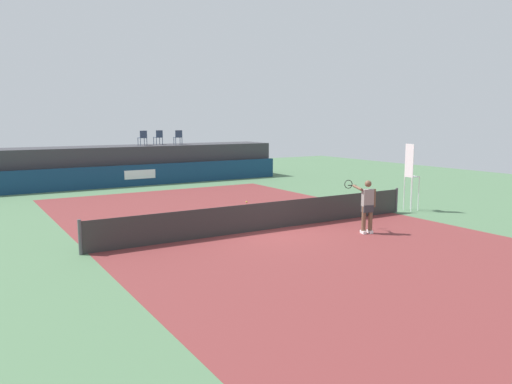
# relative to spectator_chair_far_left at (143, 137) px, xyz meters

# --- Properties ---
(ground_plane) EXTENTS (48.00, 48.00, 0.00)m
(ground_plane) POSITION_rel_spectator_chair_far_left_xyz_m (-0.79, -12.14, -2.69)
(ground_plane) COLOR #4C704C
(court_inner) EXTENTS (12.00, 22.00, 0.00)m
(court_inner) POSITION_rel_spectator_chair_far_left_xyz_m (-0.79, -15.14, -2.69)
(court_inner) COLOR maroon
(court_inner) RESTS_ON ground
(sponsor_wall) EXTENTS (18.00, 0.22, 1.20)m
(sponsor_wall) POSITION_rel_spectator_chair_far_left_xyz_m (-0.79, -1.64, -2.09)
(sponsor_wall) COLOR navy
(sponsor_wall) RESTS_ON ground
(spectator_platform) EXTENTS (18.00, 2.80, 2.20)m
(spectator_platform) POSITION_rel_spectator_chair_far_left_xyz_m (-0.79, 0.16, -1.59)
(spectator_platform) COLOR #38383D
(spectator_platform) RESTS_ON ground
(spectator_chair_far_left) EXTENTS (0.46, 0.46, 0.89)m
(spectator_chair_far_left) POSITION_rel_spectator_chair_far_left_xyz_m (0.00, 0.00, 0.00)
(spectator_chair_far_left) COLOR #2D3D56
(spectator_chair_far_left) RESTS_ON spectator_platform
(spectator_chair_left) EXTENTS (0.48, 0.48, 0.89)m
(spectator_chair_left) POSITION_rel_spectator_chair_far_left_xyz_m (1.12, 0.36, 0.00)
(spectator_chair_left) COLOR #2D3D56
(spectator_chair_left) RESTS_ON spectator_platform
(spectator_chair_center) EXTENTS (0.48, 0.48, 0.89)m
(spectator_chair_center) POSITION_rel_spectator_chair_far_left_xyz_m (2.20, -0.20, 0.00)
(spectator_chair_center) COLOR #2D3D56
(spectator_chair_center) RESTS_ON spectator_platform
(umpire_chair) EXTENTS (0.45, 0.45, 2.76)m
(umpire_chair) POSITION_rel_spectator_chair_far_left_xyz_m (6.17, -15.13, -1.11)
(umpire_chair) COLOR white
(umpire_chair) RESTS_ON ground
(tennis_net) EXTENTS (12.40, 0.02, 0.95)m
(tennis_net) POSITION_rel_spectator_chair_far_left_xyz_m (-0.79, -15.14, -2.22)
(tennis_net) COLOR #2D2D2D
(tennis_net) RESTS_ON ground
(net_post_near) EXTENTS (0.10, 0.10, 1.00)m
(net_post_near) POSITION_rel_spectator_chair_far_left_xyz_m (-6.99, -15.14, -2.19)
(net_post_near) COLOR #4C4C51
(net_post_near) RESTS_ON ground
(net_post_far) EXTENTS (0.10, 0.10, 1.00)m
(net_post_far) POSITION_rel_spectator_chair_far_left_xyz_m (5.41, -15.14, -2.19)
(net_post_far) COLOR #4C4C51
(net_post_far) RESTS_ON ground
(tennis_player) EXTENTS (0.56, 1.24, 1.77)m
(tennis_player) POSITION_rel_spectator_chair_far_left_xyz_m (1.71, -17.30, -1.73)
(tennis_player) COLOR white
(tennis_player) RESTS_ON court_inner
(tennis_ball) EXTENTS (0.07, 0.07, 0.07)m
(tennis_ball) POSITION_rel_spectator_chair_far_left_xyz_m (1.42, -9.91, -2.66)
(tennis_ball) COLOR #D8EA33
(tennis_ball) RESTS_ON court_inner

